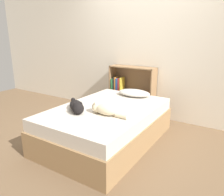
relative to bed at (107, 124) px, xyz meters
name	(u,v)px	position (x,y,z in m)	size (l,w,h in m)	color
ground_plane	(107,140)	(0.00, 0.00, -0.25)	(8.00, 8.00, 0.00)	brown
wall_back	(147,48)	(0.00, 1.31, 1.00)	(8.00, 0.06, 2.50)	silver
bed	(107,124)	(0.00, 0.00, 0.00)	(1.23, 1.86, 0.50)	#99754C
pillow	(134,93)	(0.05, 0.74, 0.31)	(0.54, 0.33, 0.10)	beige
cat_light	(105,109)	(0.13, -0.24, 0.33)	(0.52, 0.18, 0.17)	beige
cat_dark	(77,106)	(-0.26, -0.32, 0.32)	(0.52, 0.48, 0.17)	black
bookshelf	(131,90)	(-0.23, 1.17, 0.23)	(0.86, 0.26, 0.92)	#8E6B47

